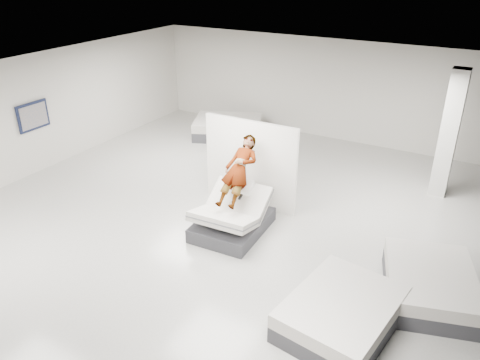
{
  "coord_description": "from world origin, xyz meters",
  "views": [
    {
      "loc": [
        4.85,
        -7.24,
        5.54
      ],
      "look_at": [
        0.24,
        0.89,
        1.0
      ],
      "focal_mm": 35.0,
      "sensor_mm": 36.0,
      "label": 1
    }
  ],
  "objects_px": {
    "person": "(239,179)",
    "column": "(449,134)",
    "remote": "(240,197)",
    "flat_bed_right_near": "(341,314)",
    "hero_bed": "(232,218)",
    "wall_poster": "(33,116)",
    "divider_panel": "(250,164)",
    "flat_bed_right_far": "(429,284)",
    "flat_bed_left_far": "(228,127)"
  },
  "relations": [
    {
      "from": "person",
      "to": "column",
      "type": "bearing_deg",
      "value": 43.64
    },
    {
      "from": "remote",
      "to": "person",
      "type": "bearing_deg",
      "value": 122.15
    },
    {
      "from": "person",
      "to": "flat_bed_right_near",
      "type": "height_order",
      "value": "person"
    },
    {
      "from": "hero_bed",
      "to": "wall_poster",
      "type": "height_order",
      "value": "wall_poster"
    },
    {
      "from": "flat_bed_right_near",
      "to": "wall_poster",
      "type": "height_order",
      "value": "wall_poster"
    },
    {
      "from": "column",
      "to": "person",
      "type": "bearing_deg",
      "value": -133.64
    },
    {
      "from": "divider_panel",
      "to": "flat_bed_right_far",
      "type": "bearing_deg",
      "value": -18.76
    },
    {
      "from": "flat_bed_right_far",
      "to": "flat_bed_left_far",
      "type": "bearing_deg",
      "value": 144.13
    },
    {
      "from": "flat_bed_right_far",
      "to": "wall_poster",
      "type": "height_order",
      "value": "wall_poster"
    },
    {
      "from": "remote",
      "to": "column",
      "type": "distance_m",
      "value": 5.44
    },
    {
      "from": "hero_bed",
      "to": "divider_panel",
      "type": "bearing_deg",
      "value": 101.3
    },
    {
      "from": "hero_bed",
      "to": "column",
      "type": "height_order",
      "value": "column"
    },
    {
      "from": "remote",
      "to": "divider_panel",
      "type": "distance_m",
      "value": 1.41
    },
    {
      "from": "wall_poster",
      "to": "flat_bed_left_far",
      "type": "bearing_deg",
      "value": 57.8
    },
    {
      "from": "divider_panel",
      "to": "flat_bed_left_far",
      "type": "bearing_deg",
      "value": 126.88
    },
    {
      "from": "column",
      "to": "flat_bed_left_far",
      "type": "bearing_deg",
      "value": 171.96
    },
    {
      "from": "remote",
      "to": "column",
      "type": "relative_size",
      "value": 0.04
    },
    {
      "from": "hero_bed",
      "to": "wall_poster",
      "type": "bearing_deg",
      "value": 178.67
    },
    {
      "from": "flat_bed_right_near",
      "to": "wall_poster",
      "type": "xyz_separation_m",
      "value": [
        -9.32,
        1.83,
        1.32
      ]
    },
    {
      "from": "flat_bed_left_far",
      "to": "wall_poster",
      "type": "xyz_separation_m",
      "value": [
        -3.13,
        -4.96,
        1.3
      ]
    },
    {
      "from": "hero_bed",
      "to": "divider_panel",
      "type": "distance_m",
      "value": 1.5
    },
    {
      "from": "flat_bed_left_far",
      "to": "person",
      "type": "bearing_deg",
      "value": -56.74
    },
    {
      "from": "flat_bed_right_near",
      "to": "remote",
      "type": "bearing_deg",
      "value": 149.64
    },
    {
      "from": "person",
      "to": "remote",
      "type": "bearing_deg",
      "value": -57.85
    },
    {
      "from": "flat_bed_right_far",
      "to": "column",
      "type": "xyz_separation_m",
      "value": [
        -0.5,
        4.32,
        1.33
      ]
    },
    {
      "from": "hero_bed",
      "to": "divider_panel",
      "type": "relative_size",
      "value": 0.78
    },
    {
      "from": "hero_bed",
      "to": "wall_poster",
      "type": "relative_size",
      "value": 1.92
    },
    {
      "from": "hero_bed",
      "to": "flat_bed_left_far",
      "type": "relative_size",
      "value": 0.69
    },
    {
      "from": "flat_bed_left_far",
      "to": "column",
      "type": "distance_m",
      "value": 7.0
    },
    {
      "from": "hero_bed",
      "to": "flat_bed_right_near",
      "type": "xyz_separation_m",
      "value": [
        3.04,
        -1.68,
        -0.06
      ]
    },
    {
      "from": "hero_bed",
      "to": "flat_bed_right_near",
      "type": "relative_size",
      "value": 0.82
    },
    {
      "from": "person",
      "to": "flat_bed_right_near",
      "type": "xyz_separation_m",
      "value": [
        3.05,
        -1.99,
        -0.86
      ]
    },
    {
      "from": "remote",
      "to": "flat_bed_right_near",
      "type": "distance_m",
      "value": 3.33
    },
    {
      "from": "wall_poster",
      "to": "column",
      "type": "bearing_deg",
      "value": 21.93
    },
    {
      "from": "hero_bed",
      "to": "flat_bed_left_far",
      "type": "distance_m",
      "value": 6.01
    },
    {
      "from": "person",
      "to": "wall_poster",
      "type": "xyz_separation_m",
      "value": [
        -6.27,
        -0.16,
        0.46
      ]
    },
    {
      "from": "flat_bed_left_far",
      "to": "wall_poster",
      "type": "relative_size",
      "value": 2.77
    },
    {
      "from": "person",
      "to": "flat_bed_right_far",
      "type": "height_order",
      "value": "person"
    },
    {
      "from": "remote",
      "to": "flat_bed_right_near",
      "type": "relative_size",
      "value": 0.06
    },
    {
      "from": "divider_panel",
      "to": "wall_poster",
      "type": "height_order",
      "value": "divider_panel"
    },
    {
      "from": "column",
      "to": "flat_bed_right_far",
      "type": "bearing_deg",
      "value": -83.38
    },
    {
      "from": "person",
      "to": "divider_panel",
      "type": "height_order",
      "value": "divider_panel"
    },
    {
      "from": "hero_bed",
      "to": "flat_bed_right_near",
      "type": "distance_m",
      "value": 3.47
    },
    {
      "from": "divider_panel",
      "to": "flat_bed_right_near",
      "type": "distance_m",
      "value": 4.5
    },
    {
      "from": "remote",
      "to": "flat_bed_left_far",
      "type": "xyz_separation_m",
      "value": [
        -3.38,
        5.14,
        -0.63
      ]
    },
    {
      "from": "remote",
      "to": "flat_bed_right_near",
      "type": "height_order",
      "value": "remote"
    },
    {
      "from": "flat_bed_right_far",
      "to": "divider_panel",
      "type": "bearing_deg",
      "value": 161.61
    },
    {
      "from": "wall_poster",
      "to": "person",
      "type": "bearing_deg",
      "value": 1.48
    },
    {
      "from": "person",
      "to": "remote",
      "type": "distance_m",
      "value": 0.47
    },
    {
      "from": "flat_bed_left_far",
      "to": "column",
      "type": "height_order",
      "value": "column"
    }
  ]
}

